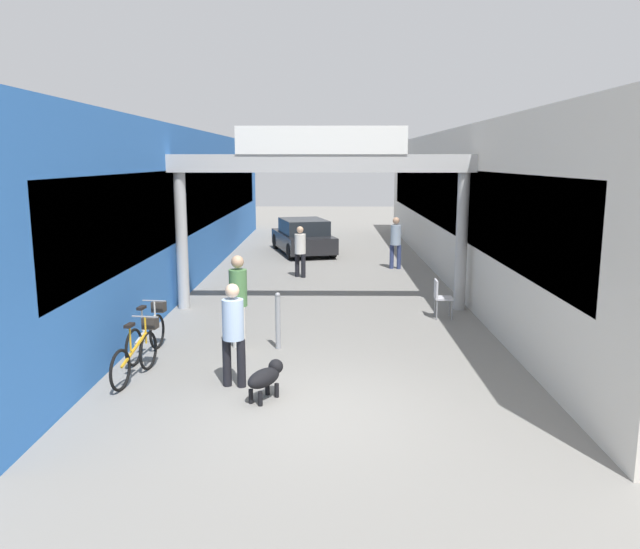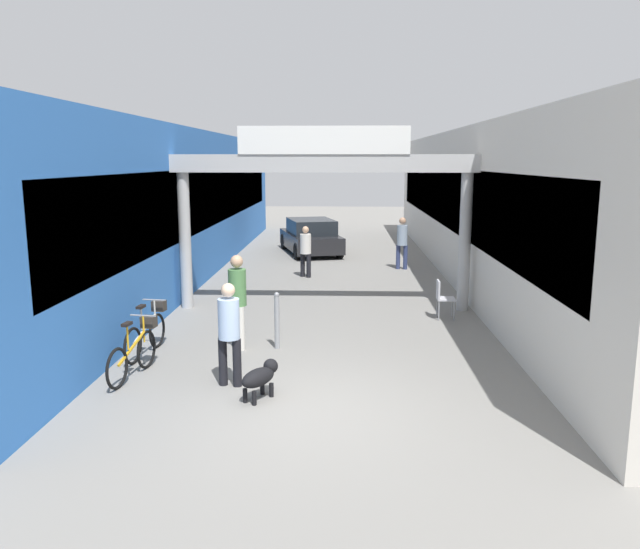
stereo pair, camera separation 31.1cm
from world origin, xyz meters
name	(u,v)px [view 1 (the left image)]	position (x,y,z in m)	size (l,w,h in m)	color
ground_plane	(317,411)	(0.00, 0.00, 0.00)	(80.00, 80.00, 0.00)	gray
storefront_left	(160,204)	(-5.09, 11.00, 2.22)	(3.00, 26.00, 4.43)	blue
storefront_right	(486,204)	(5.09, 11.00, 2.22)	(3.00, 26.00, 4.43)	beige
arcade_sign_gateway	(321,180)	(0.00, 6.27, 3.11)	(7.40, 0.47, 4.34)	#B2B2B2
pedestrian_with_dog	(233,328)	(-1.33, 0.98, 0.96)	(0.40, 0.40, 1.68)	black
pedestrian_companion	(238,296)	(-1.54, 2.98, 1.05)	(0.47, 0.47, 1.82)	silver
pedestrian_carrying_crate	(300,248)	(-0.69, 10.43, 0.89)	(0.47, 0.47, 1.58)	black
pedestrian_elderly_walking	(396,239)	(2.41, 11.98, 0.98)	(0.41, 0.41, 1.72)	navy
dog_on_leash	(266,377)	(-0.77, 0.45, 0.35)	(0.62, 0.78, 0.56)	black
bicycle_orange_nearest	(138,352)	(-3.00, 1.38, 0.44)	(0.46, 1.68, 0.98)	black
bicycle_silver_second	(148,332)	(-3.17, 2.59, 0.44)	(0.46, 1.68, 0.98)	black
bollard_post_metal	(278,320)	(-0.79, 3.01, 0.56)	(0.10, 0.10, 1.11)	gray
cafe_chair_aluminium_nearer	(440,295)	(2.72, 5.41, 0.54)	(0.41, 0.41, 0.89)	gray
parked_car_black	(303,237)	(-0.79, 15.43, 0.64)	(2.72, 4.32, 1.33)	black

